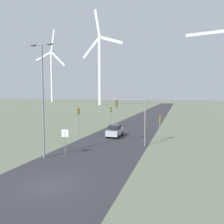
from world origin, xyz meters
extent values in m
plane|color=#667056|center=(0.00, 0.00, 0.00)|extent=(600.00, 600.00, 0.00)
cube|color=#2D2D33|center=(0.00, 48.00, 0.00)|extent=(10.00, 240.00, 0.01)
cylinder|color=gray|center=(-4.29, 5.60, 5.63)|extent=(0.18, 0.18, 11.27)
cylinder|color=gray|center=(-4.29, 5.60, 11.22)|extent=(1.83, 0.10, 0.10)
ellipsoid|color=#4C4C51|center=(-5.21, 5.60, 11.22)|extent=(0.70, 0.32, 0.20)
ellipsoid|color=#4C4C51|center=(-3.37, 5.60, 11.22)|extent=(0.70, 0.32, 0.20)
cylinder|color=gray|center=(-2.71, 7.04, 1.31)|extent=(0.07, 0.07, 2.61)
cube|color=white|center=(-2.71, 7.03, 2.38)|extent=(0.81, 0.01, 0.81)
cube|color=red|center=(-2.71, 7.04, 2.38)|extent=(0.76, 0.02, 0.76)
cylinder|color=gray|center=(-5.21, 15.40, 2.24)|extent=(0.11, 0.11, 4.48)
cube|color=#4C511E|center=(-5.21, 15.40, 4.03)|extent=(0.28, 0.24, 0.90)
sphere|color=red|center=(-5.21, 15.26, 4.30)|extent=(0.16, 0.16, 0.16)
sphere|color=gold|center=(-5.21, 15.26, 4.03)|extent=(0.16, 0.16, 0.16)
sphere|color=green|center=(-5.21, 15.26, 3.76)|extent=(0.16, 0.16, 0.16)
cylinder|color=gray|center=(6.18, 16.91, 1.81)|extent=(0.11, 0.11, 3.62)
cube|color=#4C511E|center=(6.18, 16.91, 3.17)|extent=(0.28, 0.24, 0.90)
sphere|color=red|center=(6.18, 16.77, 3.44)|extent=(0.16, 0.16, 0.16)
sphere|color=gold|center=(6.18, 16.77, 3.17)|extent=(0.16, 0.16, 0.16)
sphere|color=green|center=(6.18, 16.77, 2.90)|extent=(0.16, 0.16, 0.16)
cylinder|color=gray|center=(-3.62, 26.01, 2.05)|extent=(0.11, 0.11, 4.10)
cube|color=#4C511E|center=(-3.62, 26.01, 3.65)|extent=(0.28, 0.24, 0.90)
sphere|color=red|center=(-3.62, 25.87, 3.92)|extent=(0.16, 0.16, 0.16)
sphere|color=gold|center=(-3.62, 25.87, 3.65)|extent=(0.16, 0.16, 0.16)
sphere|color=green|center=(-3.62, 25.87, 3.38)|extent=(0.16, 0.16, 0.16)
cylinder|color=gray|center=(4.58, 14.02, 3.02)|extent=(0.14, 0.14, 6.03)
cylinder|color=gray|center=(2.41, 14.02, 5.78)|extent=(4.35, 0.12, 0.12)
cube|color=#4C511E|center=(0.89, 14.02, 5.23)|extent=(0.28, 0.24, 0.90)
sphere|color=red|center=(0.89, 13.88, 5.50)|extent=(0.18, 0.18, 0.18)
cube|color=#B7BCC1|center=(-0.73, 18.80, 0.73)|extent=(1.90, 4.14, 0.80)
cube|color=#1E2328|center=(-0.73, 18.65, 1.48)|extent=(1.61, 2.14, 0.70)
cylinder|color=black|center=(-1.56, 20.07, 0.33)|extent=(0.22, 0.66, 0.66)
cylinder|color=black|center=(0.10, 20.07, 0.33)|extent=(0.22, 0.66, 0.66)
cylinder|color=black|center=(-1.56, 17.52, 0.33)|extent=(0.22, 0.66, 0.66)
cylinder|color=black|center=(0.10, 17.52, 0.33)|extent=(0.22, 0.66, 0.66)
cylinder|color=white|center=(-113.75, 180.35, 24.82)|extent=(2.20, 2.20, 49.64)
sphere|color=white|center=(-113.75, 180.35, 49.64)|extent=(2.60, 2.60, 2.60)
cube|color=white|center=(-111.60, 179.98, 60.51)|extent=(5.87, 1.48, 20.82)
cube|color=white|center=(-124.11, 182.12, 46.09)|extent=(20.15, 3.92, 8.38)
cube|color=white|center=(-105.55, 178.95, 42.31)|extent=(16.70, 3.33, 15.14)
cylinder|color=white|center=(-42.46, 126.00, 22.49)|extent=(2.20, 2.20, 44.97)
sphere|color=white|center=(-42.46, 126.00, 44.97)|extent=(2.60, 2.60, 2.60)
cube|color=white|center=(-33.62, 123.34, 41.80)|extent=(17.20, 5.62, 7.63)
cube|color=white|center=(-44.25, 126.54, 54.56)|extent=(5.17, 1.99, 18.23)
cube|color=white|center=(-49.51, 128.13, 38.57)|extent=(14.44, 4.79, 13.32)
cube|color=white|center=(23.46, 128.51, 42.80)|extent=(23.61, 2.06, 3.29)
camera|label=1|loc=(8.53, -13.00, 6.30)|focal=35.00mm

